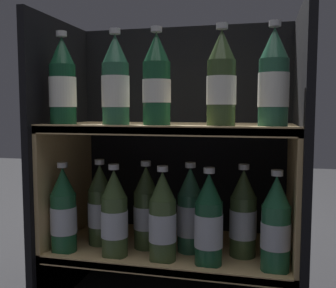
% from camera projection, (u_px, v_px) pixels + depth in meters
% --- Properties ---
extents(fridge_back_wall, '(0.72, 0.02, 0.84)m').
position_uv_depth(fridge_back_wall, '(184.00, 155.00, 1.31)').
color(fridge_back_wall, black).
rests_on(fridge_back_wall, ground_plane).
extents(fridge_side_left, '(0.02, 0.38, 0.84)m').
position_uv_depth(fridge_side_left, '(61.00, 159.00, 1.21)').
color(fridge_side_left, black).
rests_on(fridge_side_left, ground_plane).
extents(fridge_side_right, '(0.02, 0.38, 0.84)m').
position_uv_depth(fridge_side_right, '(300.00, 167.00, 1.05)').
color(fridge_side_right, black).
rests_on(fridge_side_right, ground_plane).
extents(shelf_lower, '(0.68, 0.34, 0.18)m').
position_uv_depth(shelf_lower, '(171.00, 256.00, 1.14)').
color(shelf_lower, tan).
rests_on(shelf_lower, ground_plane).
extents(shelf_upper, '(0.68, 0.34, 0.53)m').
position_uv_depth(shelf_upper, '(172.00, 171.00, 1.12)').
color(shelf_upper, tan).
rests_on(shelf_upper, ground_plane).
extents(bottle_upper_front_0, '(0.07, 0.07, 0.25)m').
position_uv_depth(bottle_upper_front_0, '(63.00, 85.00, 1.06)').
color(bottle_upper_front_0, '#144228').
rests_on(bottle_upper_front_0, shelf_upper).
extents(bottle_upper_front_1, '(0.07, 0.07, 0.25)m').
position_uv_depth(bottle_upper_front_1, '(115.00, 84.00, 1.03)').
color(bottle_upper_front_1, '#285B42').
rests_on(bottle_upper_front_1, shelf_upper).
extents(bottle_upper_front_2, '(0.07, 0.07, 0.25)m').
position_uv_depth(bottle_upper_front_2, '(157.00, 82.00, 1.00)').
color(bottle_upper_front_2, '#194C2D').
rests_on(bottle_upper_front_2, shelf_upper).
extents(bottle_upper_front_3, '(0.07, 0.07, 0.25)m').
position_uv_depth(bottle_upper_front_3, '(221.00, 82.00, 0.97)').
color(bottle_upper_front_3, '#384C28').
rests_on(bottle_upper_front_3, shelf_upper).
extents(bottle_upper_front_4, '(0.07, 0.07, 0.25)m').
position_uv_depth(bottle_upper_front_4, '(274.00, 81.00, 0.94)').
color(bottle_upper_front_4, '#285B42').
rests_on(bottle_upper_front_4, shelf_upper).
extents(bottle_lower_front_0, '(0.07, 0.07, 0.25)m').
position_uv_depth(bottle_lower_front_0, '(63.00, 212.00, 1.10)').
color(bottle_lower_front_0, '#194C2D').
rests_on(bottle_lower_front_0, shelf_lower).
extents(bottle_lower_front_1, '(0.07, 0.07, 0.25)m').
position_uv_depth(bottle_lower_front_1, '(114.00, 216.00, 1.06)').
color(bottle_lower_front_1, '#384C28').
rests_on(bottle_lower_front_1, shelf_lower).
extents(bottle_lower_front_2, '(0.07, 0.07, 0.25)m').
position_uv_depth(bottle_lower_front_2, '(161.00, 219.00, 1.03)').
color(bottle_lower_front_2, '#384C28').
rests_on(bottle_lower_front_2, shelf_lower).
extents(bottle_lower_front_3, '(0.07, 0.07, 0.25)m').
position_uv_depth(bottle_lower_front_3, '(209.00, 222.00, 1.00)').
color(bottle_lower_front_3, '#144228').
rests_on(bottle_lower_front_3, shelf_lower).
extents(bottle_lower_front_4, '(0.07, 0.07, 0.25)m').
position_uv_depth(bottle_lower_front_4, '(276.00, 226.00, 0.97)').
color(bottle_lower_front_4, '#1E5638').
rests_on(bottle_lower_front_4, shelf_lower).
extents(bottle_lower_back_0, '(0.07, 0.07, 0.25)m').
position_uv_depth(bottle_lower_back_0, '(100.00, 207.00, 1.16)').
color(bottle_lower_back_0, '#384C28').
rests_on(bottle_lower_back_0, shelf_lower).
extents(bottle_lower_back_1, '(0.07, 0.07, 0.25)m').
position_uv_depth(bottle_lower_back_1, '(146.00, 210.00, 1.13)').
color(bottle_lower_back_1, '#384C28').
rests_on(bottle_lower_back_1, shelf_lower).
extents(bottle_lower_back_2, '(0.07, 0.07, 0.25)m').
position_uv_depth(bottle_lower_back_2, '(190.00, 213.00, 1.10)').
color(bottle_lower_back_2, '#285B42').
rests_on(bottle_lower_back_2, shelf_lower).
extents(bottle_lower_back_3, '(0.07, 0.07, 0.25)m').
position_uv_depth(bottle_lower_back_3, '(243.00, 216.00, 1.06)').
color(bottle_lower_back_3, '#384C28').
rests_on(bottle_lower_back_3, shelf_lower).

